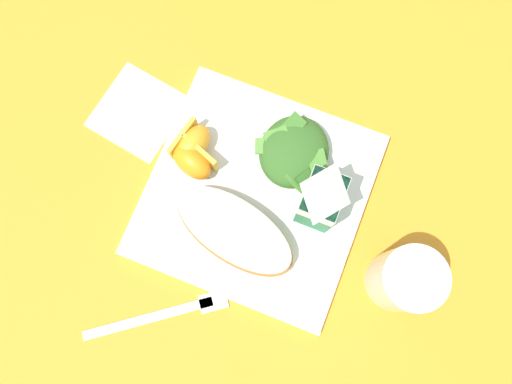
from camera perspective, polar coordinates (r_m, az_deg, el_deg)
name	(u,v)px	position (r m, az deg, el deg)	size (l,w,h in m)	color
ground	(256,196)	(0.68, 0.00, -0.45)	(3.00, 3.00, 0.00)	orange
white_plate	(256,195)	(0.67, 0.00, -0.32)	(0.28, 0.28, 0.02)	white
cheesy_pizza_bread	(235,231)	(0.64, -2.44, -4.37)	(0.11, 0.18, 0.04)	#A87038
green_salad_pile	(294,152)	(0.66, 4.30, 4.54)	(0.10, 0.10, 0.04)	#336023
milk_carton	(322,199)	(0.61, 7.42, -0.75)	(0.06, 0.05, 0.11)	#2D8451
orange_wedge_front	(192,144)	(0.67, -7.27, 5.40)	(0.07, 0.05, 0.04)	orange
orange_wedge_middle	(193,160)	(0.66, -7.14, 3.57)	(0.06, 0.07, 0.04)	orange
paper_napkin	(138,112)	(0.73, -13.15, 8.81)	(0.11, 0.11, 0.00)	white
metal_fork	(167,313)	(0.68, -9.98, -13.33)	(0.13, 0.16, 0.01)	silver
drinking_clear_cup	(405,280)	(0.65, 16.44, -9.47)	(0.08, 0.08, 0.10)	silver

